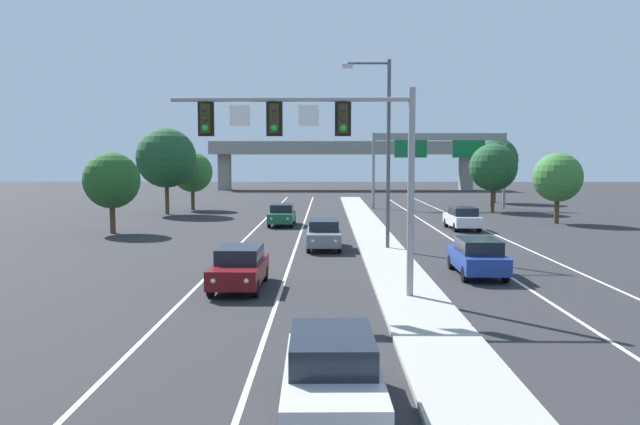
# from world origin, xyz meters

# --- Properties ---
(median_island) EXTENTS (2.40, 110.00, 0.15)m
(median_island) POSITION_xyz_m (0.00, 18.00, 0.07)
(median_island) COLOR #9E9B93
(median_island) RESTS_ON ground
(lane_stripe_oncoming_center) EXTENTS (0.14, 100.00, 0.01)m
(lane_stripe_oncoming_center) POSITION_xyz_m (-4.70, 25.00, 0.00)
(lane_stripe_oncoming_center) COLOR silver
(lane_stripe_oncoming_center) RESTS_ON ground
(lane_stripe_receding_center) EXTENTS (0.14, 100.00, 0.01)m
(lane_stripe_receding_center) POSITION_xyz_m (4.70, 25.00, 0.00)
(lane_stripe_receding_center) COLOR silver
(lane_stripe_receding_center) RESTS_ON ground
(edge_stripe_left) EXTENTS (0.14, 100.00, 0.01)m
(edge_stripe_left) POSITION_xyz_m (-8.00, 25.00, 0.00)
(edge_stripe_left) COLOR silver
(edge_stripe_left) RESTS_ON ground
(edge_stripe_right) EXTENTS (0.14, 100.00, 0.01)m
(edge_stripe_right) POSITION_xyz_m (8.00, 25.00, 0.00)
(edge_stripe_right) COLOR silver
(edge_stripe_right) RESTS_ON ground
(overhead_signal_mast) EXTENTS (8.37, 0.44, 7.20)m
(overhead_signal_mast) POSITION_xyz_m (-3.03, 15.89, 5.53)
(overhead_signal_mast) COLOR gray
(overhead_signal_mast) RESTS_ON median_island
(street_lamp_median) EXTENTS (2.58, 0.28, 10.00)m
(street_lamp_median) POSITION_xyz_m (0.10, 27.86, 5.79)
(street_lamp_median) COLOR #4C4C51
(street_lamp_median) RESTS_ON median_island
(car_oncoming_silver) EXTENTS (1.89, 4.50, 1.58)m
(car_oncoming_silver) POSITION_xyz_m (-2.89, 5.82, 0.82)
(car_oncoming_silver) COLOR #B7B7BC
(car_oncoming_silver) RESTS_ON ground
(car_oncoming_darkred) EXTENTS (1.87, 4.49, 1.58)m
(car_oncoming_darkred) POSITION_xyz_m (-6.30, 17.78, 0.82)
(car_oncoming_darkred) COLOR #5B0F14
(car_oncoming_darkred) RESTS_ON ground
(car_oncoming_grey) EXTENTS (1.85, 4.48, 1.58)m
(car_oncoming_grey) POSITION_xyz_m (-3.13, 28.38, 0.82)
(car_oncoming_grey) COLOR slate
(car_oncoming_grey) RESTS_ON ground
(car_oncoming_green) EXTENTS (1.86, 4.48, 1.58)m
(car_oncoming_green) POSITION_xyz_m (-6.26, 40.35, 0.82)
(car_oncoming_green) COLOR #195633
(car_oncoming_green) RESTS_ON ground
(car_receding_blue) EXTENTS (1.87, 4.49, 1.58)m
(car_receding_blue) POSITION_xyz_m (3.38, 20.48, 0.82)
(car_receding_blue) COLOR navy
(car_receding_blue) RESTS_ON ground
(car_receding_white) EXTENTS (1.90, 4.50, 1.58)m
(car_receding_white) POSITION_xyz_m (6.50, 37.86, 0.82)
(car_receding_white) COLOR silver
(car_receding_white) RESTS_ON ground
(highway_sign_gantry) EXTENTS (13.28, 0.42, 7.50)m
(highway_sign_gantry) POSITION_xyz_m (8.20, 56.71, 6.16)
(highway_sign_gantry) COLOR gray
(highway_sign_gantry) RESTS_ON ground
(overpass_bridge) EXTENTS (42.40, 6.40, 7.65)m
(overpass_bridge) POSITION_xyz_m (0.00, 94.27, 5.78)
(overpass_bridge) COLOR gray
(overpass_bridge) RESTS_ON ground
(tree_far_left_b) EXTENTS (3.86, 3.86, 5.59)m
(tree_far_left_b) POSITION_xyz_m (-15.90, 54.68, 3.64)
(tree_far_left_b) COLOR #4C3823
(tree_far_left_b) RESTS_ON ground
(tree_far_left_a) EXTENTS (3.71, 3.71, 5.37)m
(tree_far_left_a) POSITION_xyz_m (-17.16, 35.46, 3.50)
(tree_far_left_a) COLOR #4C3823
(tree_far_left_a) RESTS_ON ground
(tree_far_right_c) EXTENTS (4.39, 4.39, 6.35)m
(tree_far_right_c) POSITION_xyz_m (12.42, 52.36, 4.14)
(tree_far_right_c) COLOR #4C3823
(tree_far_right_c) RESTS_ON ground
(tree_far_right_b) EXTENTS (3.73, 3.73, 5.40)m
(tree_far_right_b) POSITION_xyz_m (14.60, 42.10, 3.52)
(tree_far_right_b) COLOR #4C3823
(tree_far_right_b) RESTS_ON ground
(tree_far_right_a) EXTENTS (5.07, 5.07, 7.34)m
(tree_far_right_a) POSITION_xyz_m (15.89, 64.83, 4.79)
(tree_far_right_a) COLOR #4C3823
(tree_far_right_a) RESTS_ON ground
(tree_far_left_c) EXTENTS (5.29, 5.29, 7.65)m
(tree_far_left_c) POSITION_xyz_m (-17.18, 49.87, 5.00)
(tree_far_left_c) COLOR #4C3823
(tree_far_left_c) RESTS_ON ground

